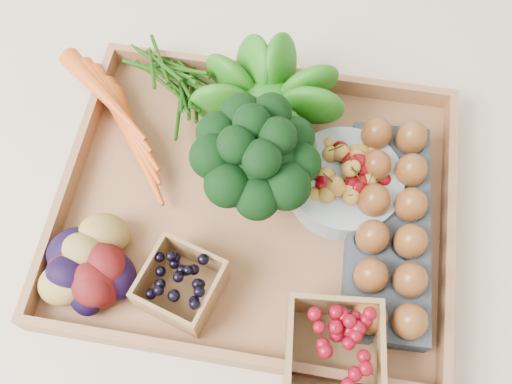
% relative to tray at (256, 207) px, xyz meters
% --- Properties ---
extents(ground, '(4.00, 4.00, 0.00)m').
position_rel_tray_xyz_m(ground, '(0.00, 0.00, -0.01)').
color(ground, beige).
rests_on(ground, ground).
extents(tray, '(0.55, 0.45, 0.01)m').
position_rel_tray_xyz_m(tray, '(0.00, 0.00, 0.00)').
color(tray, '#9D6942').
rests_on(tray, ground).
extents(carrots, '(0.22, 0.16, 0.05)m').
position_rel_tray_xyz_m(carrots, '(-0.21, 0.09, 0.03)').
color(carrots, '#C94C13').
rests_on(carrots, tray).
extents(lettuce, '(0.14, 0.14, 0.14)m').
position_rel_tray_xyz_m(lettuce, '(-0.01, 0.14, 0.08)').
color(lettuce, '#13500C').
rests_on(lettuce, tray).
extents(broccoli, '(0.17, 0.17, 0.13)m').
position_rel_tray_xyz_m(broccoli, '(-0.00, 0.01, 0.07)').
color(broccoli, black).
rests_on(broccoli, tray).
extents(cherry_bowl, '(0.16, 0.16, 0.04)m').
position_rel_tray_xyz_m(cherry_bowl, '(0.12, 0.05, 0.03)').
color(cherry_bowl, '#8C9EA5').
rests_on(cherry_bowl, tray).
extents(egg_carton, '(0.12, 0.32, 0.04)m').
position_rel_tray_xyz_m(egg_carton, '(0.19, -0.01, 0.03)').
color(egg_carton, '#363B44').
rests_on(egg_carton, tray).
extents(potatoes, '(0.16, 0.16, 0.09)m').
position_rel_tray_xyz_m(potatoes, '(-0.20, -0.14, 0.05)').
color(potatoes, '#480B0C').
rests_on(potatoes, tray).
extents(punnet_blackberry, '(0.12, 0.12, 0.06)m').
position_rel_tray_xyz_m(punnet_blackberry, '(-0.07, -0.14, 0.04)').
color(punnet_blackberry, black).
rests_on(punnet_blackberry, tray).
extents(punnet_raspberry, '(0.13, 0.13, 0.08)m').
position_rel_tray_xyz_m(punnet_raspberry, '(0.13, -0.19, 0.05)').
color(punnet_raspberry, '#680410').
rests_on(punnet_raspberry, tray).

